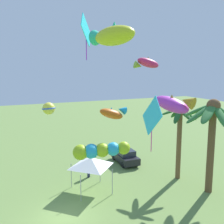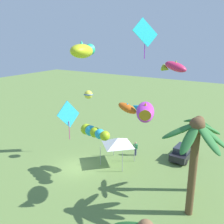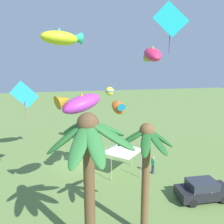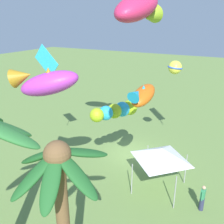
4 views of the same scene
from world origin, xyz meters
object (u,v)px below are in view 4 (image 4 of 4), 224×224
(kite_fish_1, at_px, (142,95))
(festival_tent, at_px, (161,154))
(kite_fish_4, at_px, (139,8))
(kite_fish_2, at_px, (45,82))
(kite_tube_3, at_px, (116,111))
(kite_diamond_5, at_px, (46,62))
(spectator_0, at_px, (202,198))
(kite_ball_7, at_px, (175,67))
(palm_tree_1, at_px, (61,195))

(kite_fish_1, bearing_deg, festival_tent, -115.74)
(kite_fish_1, relative_size, kite_fish_4, 0.97)
(festival_tent, bearing_deg, kite_fish_2, 49.34)
(kite_fish_2, distance_m, kite_tube_3, 6.19)
(festival_tent, bearing_deg, kite_diamond_5, 4.01)
(spectator_0, distance_m, kite_fish_2, 10.35)
(kite_fish_1, relative_size, kite_ball_7, 1.82)
(spectator_0, height_order, kite_ball_7, kite_ball_7)
(spectator_0, relative_size, kite_fish_1, 0.67)
(kite_tube_3, relative_size, kite_ball_7, 2.87)
(kite_fish_1, bearing_deg, kite_tube_3, -40.16)
(kite_fish_1, relative_size, kite_tube_3, 0.63)
(festival_tent, height_order, kite_ball_7, kite_ball_7)
(kite_fish_1, bearing_deg, kite_diamond_5, -8.28)
(kite_tube_3, bearing_deg, spectator_0, 167.89)
(palm_tree_1, height_order, kite_tube_3, palm_tree_1)
(spectator_0, xyz_separation_m, kite_tube_3, (6.02, -1.29, 3.66))
(festival_tent, relative_size, kite_fish_4, 1.17)
(festival_tent, distance_m, kite_tube_3, 3.93)
(spectator_0, bearing_deg, kite_ball_7, -52.00)
(festival_tent, distance_m, kite_fish_4, 9.51)
(kite_ball_7, bearing_deg, kite_fish_2, 65.54)
(kite_ball_7, bearing_deg, spectator_0, 128.00)
(kite_tube_3, height_order, kite_diamond_5, kite_diamond_5)
(palm_tree_1, bearing_deg, kite_tube_3, -74.02)
(festival_tent, xyz_separation_m, kite_fish_4, (-0.41, 5.29, 7.89))
(spectator_0, bearing_deg, kite_tube_3, -12.11)
(kite_tube_3, xyz_separation_m, kite_fish_4, (-3.74, 5.87, 5.88))
(festival_tent, xyz_separation_m, kite_diamond_5, (7.89, 0.55, 4.99))
(spectator_0, height_order, kite_diamond_5, kite_diamond_5)
(palm_tree_1, bearing_deg, kite_fish_1, -90.79)
(palm_tree_1, bearing_deg, spectator_0, -115.74)
(kite_fish_1, height_order, kite_fish_2, kite_fish_2)
(spectator_0, relative_size, festival_tent, 0.56)
(kite_fish_1, xyz_separation_m, kite_tube_3, (2.57, -2.17, -1.99))
(festival_tent, distance_m, kite_fish_2, 8.05)
(kite_fish_2, height_order, kite_tube_3, kite_fish_2)
(kite_tube_3, height_order, kite_ball_7, kite_ball_7)
(festival_tent, xyz_separation_m, kite_ball_7, (0.44, -3.29, 4.63))
(kite_fish_4, bearing_deg, spectator_0, -116.51)
(spectator_0, distance_m, kite_tube_3, 7.17)
(kite_fish_2, distance_m, kite_diamond_5, 5.68)
(palm_tree_1, relative_size, festival_tent, 2.37)
(palm_tree_1, xyz_separation_m, kite_fish_4, (-1.26, -2.78, 5.45))
(kite_tube_3, distance_m, kite_fish_4, 9.11)
(kite_diamond_5, bearing_deg, spectator_0, 179.12)
(kite_fish_1, distance_m, kite_tube_3, 3.91)
(palm_tree_1, bearing_deg, kite_ball_7, -92.09)
(kite_ball_7, bearing_deg, kite_fish_1, 86.20)
(kite_fish_1, distance_m, kite_fish_4, 5.50)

